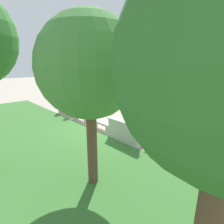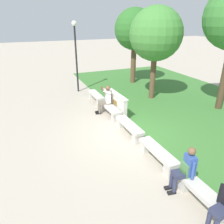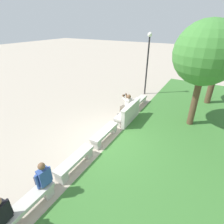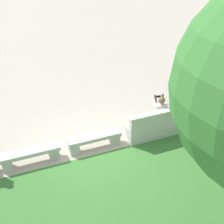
% 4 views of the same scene
% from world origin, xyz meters
% --- Properties ---
extents(ground_plane, '(80.00, 80.00, 0.00)m').
position_xyz_m(ground_plane, '(0.00, 0.00, 0.00)').
color(ground_plane, '#B2A593').
extents(bench_main, '(1.69, 0.40, 0.45)m').
position_xyz_m(bench_main, '(-3.90, 0.00, 0.29)').
color(bench_main, beige).
rests_on(bench_main, ground).
extents(bench_near, '(1.69, 0.40, 0.45)m').
position_xyz_m(bench_near, '(-1.95, 0.00, 0.29)').
color(bench_near, beige).
rests_on(bench_near, ground).
extents(bench_mid, '(1.69, 0.40, 0.45)m').
position_xyz_m(bench_mid, '(0.00, 0.00, 0.29)').
color(bench_mid, beige).
rests_on(bench_mid, ground).
extents(bench_far, '(1.69, 0.40, 0.45)m').
position_xyz_m(bench_far, '(1.95, 0.00, 0.29)').
color(bench_far, beige).
rests_on(bench_far, ground).
extents(backrest_wall_with_plaque, '(1.86, 0.24, 1.01)m').
position_xyz_m(backrest_wall_with_plaque, '(-1.95, 0.34, 0.52)').
color(backrest_wall_with_plaque, beige).
rests_on(backrest_wall_with_plaque, ground).
extents(person_photographer, '(0.52, 0.77, 1.32)m').
position_xyz_m(person_photographer, '(-2.32, -0.08, 0.74)').
color(person_photographer, black).
rests_on(person_photographer, ground).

